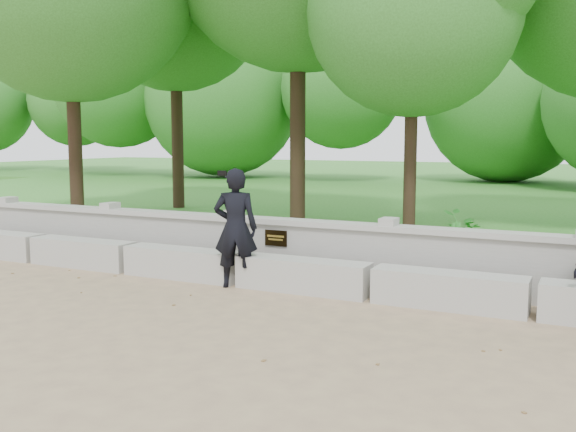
% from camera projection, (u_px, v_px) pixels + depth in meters
% --- Properties ---
extents(ground, '(80.00, 80.00, 0.00)m').
position_uv_depth(ground, '(160.00, 317.00, 7.61)').
color(ground, tan).
rests_on(ground, ground).
extents(lawn, '(40.00, 22.00, 0.25)m').
position_uv_depth(lawn, '(434.00, 202.00, 20.09)').
color(lawn, '#2A691D').
rests_on(lawn, ground).
extents(concrete_bench, '(11.90, 0.45, 0.45)m').
position_uv_depth(concrete_bench, '(240.00, 269.00, 9.28)').
color(concrete_bench, '#AAA7A0').
rests_on(concrete_bench, ground).
extents(parapet_wall, '(12.50, 0.35, 0.90)m').
position_uv_depth(parapet_wall, '(263.00, 246.00, 9.87)').
color(parapet_wall, '#A09D97').
rests_on(parapet_wall, ground).
extents(man_main, '(0.73, 0.68, 1.70)m').
position_uv_depth(man_main, '(236.00, 228.00, 9.03)').
color(man_main, black).
rests_on(man_main, ground).
extents(shrub_a, '(0.34, 0.35, 0.56)m').
position_uv_depth(shrub_a, '(107.00, 222.00, 12.10)').
color(shrub_a, '#328D30').
rests_on(shrub_a, lawn).
extents(shrub_b, '(0.33, 0.39, 0.66)m').
position_uv_depth(shrub_b, '(450.00, 244.00, 9.31)').
color(shrub_b, '#328D30').
rests_on(shrub_b, lawn).
extents(shrub_c, '(0.81, 0.81, 0.68)m').
position_uv_depth(shrub_c, '(463.00, 231.00, 10.52)').
color(shrub_c, '#328D30').
rests_on(shrub_c, lawn).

